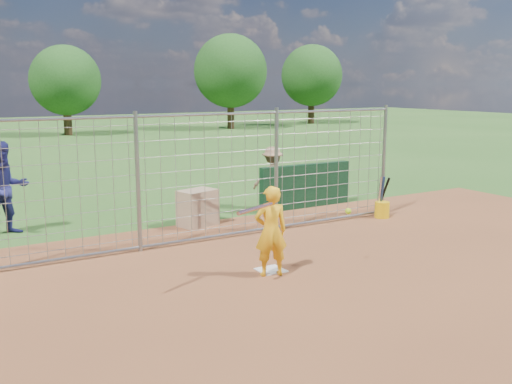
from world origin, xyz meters
TOP-DOWN VIEW (x-y plane):
  - ground at (0.00, 0.00)m, footprint 100.00×100.00m
  - infield_dirt at (0.00, -3.00)m, footprint 18.00×18.00m
  - home_plate at (0.00, -0.20)m, footprint 0.43×0.43m
  - dugout_wall at (3.40, 3.60)m, footprint 2.60×0.20m
  - batter at (-0.13, -0.39)m, footprint 0.62×0.48m
  - bystander_a at (-3.44, 4.56)m, footprint 1.08×0.92m
  - bystander_c at (2.69, 4.03)m, footprint 1.08×0.75m
  - equipment_bin at (0.26, 3.25)m, footprint 0.92×0.76m
  - equipment_in_play at (-0.16, -0.70)m, footprint 2.29×0.41m
  - bucket_with_bats at (4.28, 1.76)m, footprint 0.34×0.39m
  - backstop_fence at (0.00, 2.00)m, footprint 9.08×0.08m
  - tree_line at (3.13, 28.13)m, footprint 44.66×6.72m

SIDE VIEW (x-z plane):
  - ground at x=0.00m, z-range 0.00..0.00m
  - infield_dirt at x=0.00m, z-range 0.01..0.01m
  - home_plate at x=0.00m, z-range 0.00..0.02m
  - bucket_with_bats at x=4.28m, z-range -0.24..0.73m
  - equipment_bin at x=0.26m, z-range 0.00..0.80m
  - dugout_wall at x=3.40m, z-range 0.00..1.10m
  - batter at x=-0.13m, z-range 0.00..1.49m
  - bystander_c at x=2.69m, z-range 0.00..1.54m
  - bystander_a at x=-3.44m, z-range 0.00..1.94m
  - equipment_in_play at x=-0.16m, z-range 1.00..1.34m
  - backstop_fence at x=0.00m, z-range -0.04..2.56m
  - tree_line at x=3.13m, z-range 0.47..6.95m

